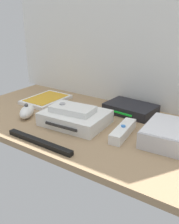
# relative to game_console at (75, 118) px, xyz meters

# --- Properties ---
(ground_plane) EXTENTS (1.00, 0.48, 0.02)m
(ground_plane) POSITION_rel_game_console_xyz_m (0.04, 0.03, -0.03)
(ground_plane) COLOR #9E7F5B
(ground_plane) RESTS_ON ground
(back_wall) EXTENTS (1.10, 0.01, 0.64)m
(back_wall) POSITION_rel_game_console_xyz_m (0.04, 0.28, 0.30)
(back_wall) COLOR white
(back_wall) RESTS_ON ground
(game_console) EXTENTS (0.22, 0.18, 0.04)m
(game_console) POSITION_rel_game_console_xyz_m (0.00, 0.00, 0.00)
(game_console) COLOR white
(game_console) RESTS_ON ground_plane
(mini_computer) EXTENTS (0.18, 0.18, 0.05)m
(mini_computer) POSITION_rel_game_console_xyz_m (0.32, 0.05, 0.00)
(mini_computer) COLOR silver
(mini_computer) RESTS_ON ground_plane
(game_case) EXTENTS (0.14, 0.19, 0.02)m
(game_case) POSITION_rel_game_console_xyz_m (-0.24, 0.11, -0.01)
(game_case) COLOR white
(game_case) RESTS_ON ground_plane
(network_router) EXTENTS (0.19, 0.13, 0.03)m
(network_router) POSITION_rel_game_console_xyz_m (0.11, 0.20, -0.00)
(network_router) COLOR black
(network_router) RESTS_ON ground_plane
(remote_wand) EXTENTS (0.05, 0.15, 0.03)m
(remote_wand) POSITION_rel_game_console_xyz_m (0.17, 0.01, -0.01)
(remote_wand) COLOR white
(remote_wand) RESTS_ON ground_plane
(remote_nunchuk) EXTENTS (0.09, 0.11, 0.05)m
(remote_nunchuk) POSITION_rel_game_console_xyz_m (-0.18, -0.05, -0.00)
(remote_nunchuk) COLOR white
(remote_nunchuk) RESTS_ON ground_plane
(remote_classic_pad) EXTENTS (0.15, 0.10, 0.02)m
(remote_classic_pad) POSITION_rel_game_console_xyz_m (-0.01, -0.01, 0.03)
(remote_classic_pad) COLOR white
(remote_classic_pad) RESTS_ON game_console
(sensor_bar) EXTENTS (0.24, 0.02, 0.01)m
(sensor_bar) POSITION_rel_game_console_xyz_m (0.00, -0.17, -0.01)
(sensor_bar) COLOR black
(sensor_bar) RESTS_ON ground_plane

